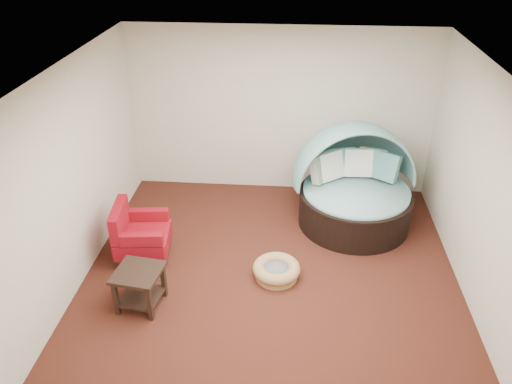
# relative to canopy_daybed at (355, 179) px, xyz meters

# --- Properties ---
(floor) EXTENTS (5.00, 5.00, 0.00)m
(floor) POSITION_rel_canopy_daybed_xyz_m (-1.20, -1.50, -0.73)
(floor) COLOR #4C1F15
(floor) RESTS_ON ground
(wall_back) EXTENTS (5.00, 0.00, 5.00)m
(wall_back) POSITION_rel_canopy_daybed_xyz_m (-1.20, 1.00, 0.67)
(wall_back) COLOR beige
(wall_back) RESTS_ON floor
(wall_front) EXTENTS (5.00, 0.00, 5.00)m
(wall_front) POSITION_rel_canopy_daybed_xyz_m (-1.20, -4.00, 0.67)
(wall_front) COLOR beige
(wall_front) RESTS_ON floor
(wall_left) EXTENTS (0.00, 5.00, 5.00)m
(wall_left) POSITION_rel_canopy_daybed_xyz_m (-3.70, -1.50, 0.67)
(wall_left) COLOR beige
(wall_left) RESTS_ON floor
(wall_right) EXTENTS (0.00, 5.00, 5.00)m
(wall_right) POSITION_rel_canopy_daybed_xyz_m (1.30, -1.50, 0.67)
(wall_right) COLOR beige
(wall_right) RESTS_ON floor
(ceiling) EXTENTS (5.00, 5.00, 0.00)m
(ceiling) POSITION_rel_canopy_daybed_xyz_m (-1.20, -1.50, 2.07)
(ceiling) COLOR white
(ceiling) RESTS_ON wall_back
(canopy_daybed) EXTENTS (2.07, 2.02, 1.58)m
(canopy_daybed) POSITION_rel_canopy_daybed_xyz_m (0.00, 0.00, 0.00)
(canopy_daybed) COLOR black
(canopy_daybed) RESTS_ON floor
(pet_basket) EXTENTS (0.81, 0.81, 0.22)m
(pet_basket) POSITION_rel_canopy_daybed_xyz_m (-1.12, -1.52, -0.62)
(pet_basket) COLOR olive
(pet_basket) RESTS_ON floor
(red_armchair) EXTENTS (0.80, 0.80, 0.85)m
(red_armchair) POSITION_rel_canopy_daybed_xyz_m (-3.06, -1.22, -0.34)
(red_armchair) COLOR black
(red_armchair) RESTS_ON floor
(side_table) EXTENTS (0.62, 0.62, 0.53)m
(side_table) POSITION_rel_canopy_daybed_xyz_m (-2.78, -2.19, -0.39)
(side_table) COLOR black
(side_table) RESTS_ON floor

